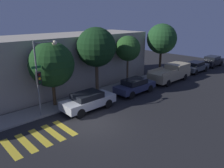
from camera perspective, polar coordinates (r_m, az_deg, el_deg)
The scene contains 14 objects.
ground_plane at distance 15.47m, azimuth -5.44°, elevation -10.40°, with size 60.00×60.00×0.00m, color black.
sidewalk at distance 18.74m, azimuth -13.64°, elevation -5.48°, with size 26.00×2.23×0.14m, color gray.
building_row at distance 21.87m, azimuth -20.09°, elevation 4.44°, with size 26.00×6.00×5.38m, color #A89E8E.
crosswalk at distance 14.59m, azimuth -18.31°, elevation -13.13°, with size 3.98×2.60×0.00m.
traffic_light_pole at distance 16.17m, azimuth -17.85°, elevation 3.55°, with size 2.08×0.56×5.59m.
sedan_near_corner at distance 17.43m, azimuth -6.21°, elevation -4.30°, with size 4.40×1.82×1.45m.
sedan_middle at distance 21.04m, azimuth 5.97°, elevation -0.45°, with size 4.32×1.76×1.46m.
pickup_truck at distance 25.94m, azimuth 15.18°, elevation 2.87°, with size 5.72×2.14×1.86m.
sedan_far_end at distance 31.05m, azimuth 20.96°, elevation 4.29°, with size 4.44×1.79×1.42m.
sedan_tail_of_row at distance 35.72m, azimuth 24.70°, elevation 5.51°, with size 4.23×1.80×1.52m.
tree_near_corner at distance 17.81m, azimuth -15.49°, elevation 4.91°, with size 3.59×3.59×5.34m.
tree_midblock at distance 20.13m, azimuth -4.13°, elevation 9.52°, with size 3.60×3.60×6.27m.
tree_far_end at distance 23.09m, azimuth 4.18°, elevation 9.22°, with size 2.64×2.64×5.27m.
tree_behind_truck at distance 27.72m, azimuth 12.85°, elevation 11.42°, with size 3.62×3.62×6.34m.
Camera 1 is at (-8.29, -10.91, 7.19)m, focal length 35.00 mm.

